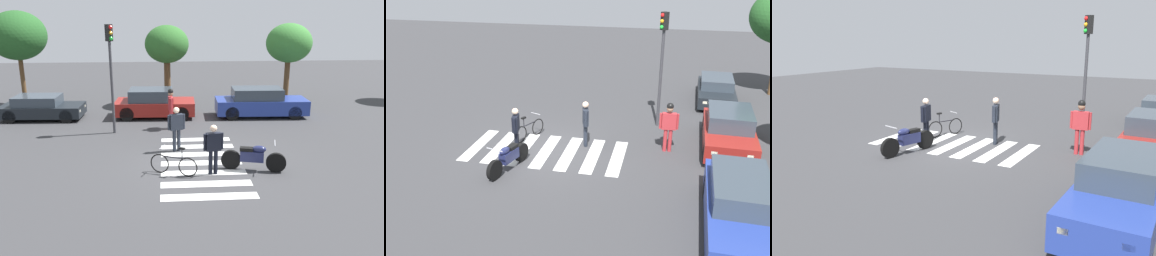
# 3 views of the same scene
# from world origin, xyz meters

# --- Properties ---
(ground_plane) EXTENTS (60.00, 60.00, 0.00)m
(ground_plane) POSITION_xyz_m (0.00, 0.00, 0.00)
(ground_plane) COLOR #38383A
(police_motorcycle) EXTENTS (2.18, 0.83, 1.06)m
(police_motorcycle) POSITION_xyz_m (1.71, -0.79, 0.47)
(police_motorcycle) COLOR black
(police_motorcycle) RESTS_ON ground_plane
(leaning_bicycle) EXTENTS (1.57, 0.72, 1.00)m
(leaning_bicycle) POSITION_xyz_m (-1.02, -0.98, 0.37)
(leaning_bicycle) COLOR black
(leaning_bicycle) RESTS_ON ground_plane
(officer_on_foot) EXTENTS (0.68, 0.28, 1.73)m
(officer_on_foot) POSITION_xyz_m (0.30, -1.02, 0.99)
(officer_on_foot) COLOR black
(officer_on_foot) RESTS_ON ground_plane
(officer_by_motorcycle) EXTENTS (0.68, 0.33, 1.77)m
(officer_by_motorcycle) POSITION_xyz_m (-0.85, 1.34, 1.03)
(officer_by_motorcycle) COLOR #1E232D
(officer_by_motorcycle) RESTS_ON ground_plane
(pedestrian_bystander) EXTENTS (0.25, 0.70, 1.90)m
(pedestrian_bystander) POSITION_xyz_m (-1.02, 4.43, 1.12)
(pedestrian_bystander) COLOR #B22D33
(pedestrian_bystander) RESTS_ON ground_plane
(crosswalk_stripes) EXTENTS (2.93, 5.85, 0.01)m
(crosswalk_stripes) POSITION_xyz_m (0.00, 0.00, 0.00)
(crosswalk_stripes) COLOR silver
(crosswalk_stripes) RESTS_ON ground_plane
(car_black_suv) EXTENTS (4.11, 1.87, 1.22)m
(car_black_suv) POSITION_xyz_m (-7.57, 6.60, 0.59)
(car_black_suv) COLOR black
(car_black_suv) RESTS_ON ground_plane
(car_maroon_wagon) EXTENTS (4.12, 1.95, 1.47)m
(car_maroon_wagon) POSITION_xyz_m (-1.85, 6.65, 0.70)
(car_maroon_wagon) COLOR black
(car_maroon_wagon) RESTS_ON ground_plane
(car_blue_hatchback) EXTENTS (4.75, 1.83, 1.50)m
(car_blue_hatchback) POSITION_xyz_m (3.65, 6.39, 0.72)
(car_blue_hatchback) COLOR black
(car_blue_hatchback) RESTS_ON ground_plane
(traffic_light_pole) EXTENTS (0.34, 0.34, 4.77)m
(traffic_light_pole) POSITION_xyz_m (-3.58, 3.93, 3.16)
(traffic_light_pole) COLOR #38383D
(traffic_light_pole) RESTS_ON ground_plane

